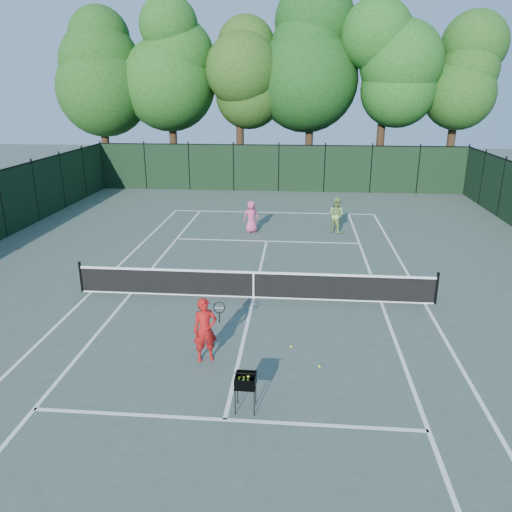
# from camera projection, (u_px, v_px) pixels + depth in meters

# --- Properties ---
(ground) EXTENTS (90.00, 90.00, 0.00)m
(ground) POSITION_uv_depth(u_px,v_px,m) (253.00, 297.00, 16.35)
(ground) COLOR #435248
(ground) RESTS_ON ground
(sideline_doubles_left) EXTENTS (0.10, 23.77, 0.01)m
(sideline_doubles_left) POSITION_uv_depth(u_px,v_px,m) (92.00, 292.00, 16.80)
(sideline_doubles_left) COLOR white
(sideline_doubles_left) RESTS_ON ground
(sideline_doubles_right) EXTENTS (0.10, 23.77, 0.01)m
(sideline_doubles_right) POSITION_uv_depth(u_px,v_px,m) (425.00, 303.00, 15.89)
(sideline_doubles_right) COLOR white
(sideline_doubles_right) RESTS_ON ground
(sideline_singles_left) EXTENTS (0.10, 23.77, 0.01)m
(sideline_singles_left) POSITION_uv_depth(u_px,v_px,m) (131.00, 293.00, 16.69)
(sideline_singles_left) COLOR white
(sideline_singles_left) RESTS_ON ground
(sideline_singles_right) EXTENTS (0.10, 23.77, 0.01)m
(sideline_singles_right) POSITION_uv_depth(u_px,v_px,m) (381.00, 302.00, 16.00)
(sideline_singles_right) COLOR white
(sideline_singles_right) RESTS_ON ground
(baseline_far) EXTENTS (10.97, 0.10, 0.01)m
(baseline_far) POSITION_uv_depth(u_px,v_px,m) (273.00, 212.00, 27.57)
(baseline_far) COLOR white
(baseline_far) RESTS_ON ground
(service_line_near) EXTENTS (8.23, 0.10, 0.01)m
(service_line_near) POSITION_uv_depth(u_px,v_px,m) (225.00, 420.00, 10.30)
(service_line_near) COLOR white
(service_line_near) RESTS_ON ground
(service_line_far) EXTENTS (8.23, 0.10, 0.01)m
(service_line_far) POSITION_uv_depth(u_px,v_px,m) (267.00, 241.00, 22.39)
(service_line_far) COLOR white
(service_line_far) RESTS_ON ground
(center_service_line) EXTENTS (0.10, 12.80, 0.01)m
(center_service_line) POSITION_uv_depth(u_px,v_px,m) (253.00, 297.00, 16.35)
(center_service_line) COLOR white
(center_service_line) RESTS_ON ground
(tennis_net) EXTENTS (11.69, 0.09, 1.06)m
(tennis_net) POSITION_uv_depth(u_px,v_px,m) (253.00, 284.00, 16.20)
(tennis_net) COLOR black
(tennis_net) RESTS_ON ground
(fence_far) EXTENTS (24.00, 0.05, 3.00)m
(fence_far) POSITION_uv_depth(u_px,v_px,m) (279.00, 169.00, 32.87)
(fence_far) COLOR black
(fence_far) RESTS_ON ground
(tree_0) EXTENTS (6.40, 6.40, 13.14)m
(tree_0) POSITION_uv_depth(u_px,v_px,m) (98.00, 64.00, 35.14)
(tree_0) COLOR black
(tree_0) RESTS_ON ground
(tree_1) EXTENTS (6.80, 6.80, 13.98)m
(tree_1) POSITION_uv_depth(u_px,v_px,m) (169.00, 56.00, 35.02)
(tree_1) COLOR black
(tree_1) RESTS_ON ground
(tree_2) EXTENTS (6.00, 6.00, 12.40)m
(tree_2) POSITION_uv_depth(u_px,v_px,m) (239.00, 70.00, 34.72)
(tree_2) COLOR black
(tree_2) RESTS_ON ground
(tree_3) EXTENTS (7.00, 7.00, 14.45)m
(tree_3) POSITION_uv_depth(u_px,v_px,m) (312.00, 50.00, 34.37)
(tree_3) COLOR black
(tree_3) RESTS_ON ground
(tree_4) EXTENTS (6.20, 6.20, 12.97)m
(tree_4) POSITION_uv_depth(u_px,v_px,m) (386.00, 63.00, 33.57)
(tree_4) COLOR black
(tree_4) RESTS_ON ground
(tree_5) EXTENTS (5.80, 5.80, 12.23)m
(tree_5) POSITION_uv_depth(u_px,v_px,m) (460.00, 70.00, 33.76)
(tree_5) COLOR black
(tree_5) RESTS_ON ground
(coach) EXTENTS (0.79, 0.84, 1.66)m
(coach) POSITION_uv_depth(u_px,v_px,m) (205.00, 330.00, 12.34)
(coach) COLOR #AD1413
(coach) RESTS_ON ground
(player_pink) EXTENTS (0.87, 0.72, 1.52)m
(player_pink) POSITION_uv_depth(u_px,v_px,m) (251.00, 217.00, 23.58)
(player_pink) COLOR #C9477B
(player_pink) RESTS_ON ground
(player_green) EXTENTS (1.04, 1.02, 1.69)m
(player_green) POSITION_uv_depth(u_px,v_px,m) (336.00, 215.00, 23.54)
(player_green) COLOR #85B058
(player_green) RESTS_ON ground
(ball_hopper) EXTENTS (0.46, 0.46, 0.83)m
(ball_hopper) POSITION_uv_depth(u_px,v_px,m) (246.00, 381.00, 10.41)
(ball_hopper) COLOR black
(ball_hopper) RESTS_ON ground
(loose_ball_near_cart) EXTENTS (0.07, 0.07, 0.07)m
(loose_ball_near_cart) POSITION_uv_depth(u_px,v_px,m) (319.00, 366.00, 12.23)
(loose_ball_near_cart) COLOR #DBF231
(loose_ball_near_cart) RESTS_ON ground
(loose_ball_midcourt) EXTENTS (0.07, 0.07, 0.07)m
(loose_ball_midcourt) POSITION_uv_depth(u_px,v_px,m) (291.00, 346.00, 13.17)
(loose_ball_midcourt) COLOR yellow
(loose_ball_midcourt) RESTS_ON ground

